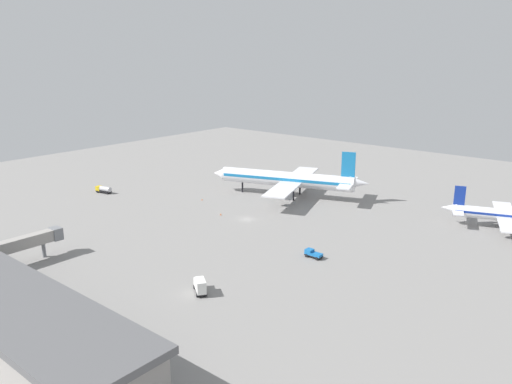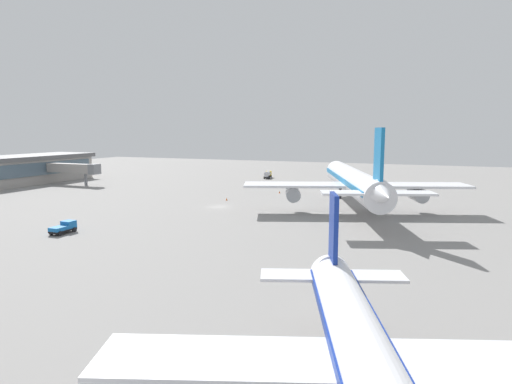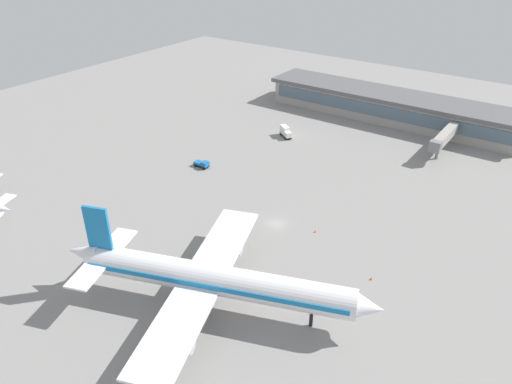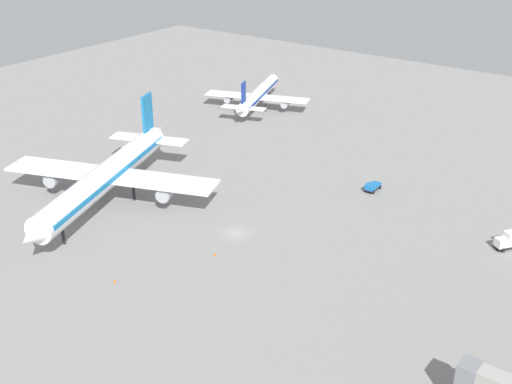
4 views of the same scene
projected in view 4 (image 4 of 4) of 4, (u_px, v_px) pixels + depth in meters
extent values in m
plane|color=gray|center=(235.00, 233.00, 125.41)|extent=(288.00, 288.00, 0.00)
cylinder|color=white|center=(259.00, 94.00, 192.99)|extent=(31.53, 14.10, 3.54)
cone|color=white|center=(274.00, 79.00, 207.89)|extent=(4.46, 4.36, 3.37)
cone|color=white|center=(241.00, 110.00, 177.87)|extent=(5.12, 4.15, 2.83)
cube|color=navy|center=(259.00, 93.00, 192.88)|extent=(30.34, 13.74, 0.64)
cube|color=white|center=(257.00, 97.00, 191.75)|extent=(15.08, 30.56, 0.32)
cylinder|color=#A5A8AD|center=(229.00, 98.00, 194.48)|extent=(4.60, 3.24, 1.95)
cylinder|color=#A5A8AD|center=(286.00, 103.00, 190.07)|extent=(4.60, 3.24, 1.95)
cube|color=white|center=(244.00, 108.00, 180.27)|extent=(6.81, 12.50, 0.26)
cube|color=navy|center=(244.00, 92.00, 178.46)|extent=(3.04, 1.39, 5.67)
cylinder|color=black|center=(269.00, 93.00, 204.05)|extent=(0.43, 0.43, 2.48)
cylinder|color=black|center=(247.00, 106.00, 192.77)|extent=(0.43, 0.43, 2.48)
cylinder|color=black|center=(265.00, 107.00, 191.31)|extent=(0.43, 0.43, 2.48)
cylinder|color=white|center=(105.00, 177.00, 133.51)|extent=(46.76, 21.14, 5.26)
cone|color=white|center=(32.00, 236.00, 111.37)|extent=(6.64, 6.48, 5.00)
cone|color=white|center=(156.00, 132.00, 155.31)|extent=(7.61, 6.18, 4.21)
cube|color=#1972B2|center=(104.00, 175.00, 133.34)|extent=(45.00, 20.59, 0.95)
cube|color=white|center=(110.00, 175.00, 135.81)|extent=(22.58, 45.32, 0.47)
cylinder|color=#A5A8AD|center=(168.00, 190.00, 133.37)|extent=(6.83, 4.83, 2.89)
cylinder|color=#A5A8AD|center=(57.00, 176.00, 139.81)|extent=(6.83, 4.83, 2.89)
cube|color=white|center=(149.00, 139.00, 151.97)|extent=(10.18, 18.54, 0.38)
cube|color=#1972B2|center=(147.00, 113.00, 149.29)|extent=(4.51, 2.09, 8.41)
cylinder|color=black|center=(63.00, 235.00, 120.87)|extent=(0.63, 0.63, 3.68)
cylinder|color=black|center=(134.00, 192.00, 137.66)|extent=(0.63, 0.63, 3.68)
cylinder|color=black|center=(97.00, 187.00, 139.80)|extent=(0.63, 0.63, 3.68)
cube|color=black|center=(373.00, 188.00, 142.55)|extent=(4.40, 1.90, 0.30)
cube|color=#1966B2|center=(370.00, 187.00, 141.28)|extent=(1.80, 1.90, 1.20)
cube|color=#3F596B|center=(369.00, 187.00, 140.59)|extent=(0.08, 1.60, 0.67)
cube|color=#1966B2|center=(375.00, 185.00, 143.02)|extent=(2.60, 1.90, 0.60)
cylinder|color=black|center=(373.00, 192.00, 140.98)|extent=(0.80, 0.30, 0.80)
cylinder|color=black|center=(365.00, 190.00, 141.99)|extent=(0.80, 0.30, 0.80)
cylinder|color=black|center=(380.00, 187.00, 143.23)|extent=(0.80, 0.30, 0.80)
cylinder|color=black|center=(372.00, 185.00, 144.25)|extent=(0.80, 0.30, 0.80)
cube|color=black|center=(509.00, 245.00, 120.04)|extent=(5.68, 4.76, 0.30)
cube|color=white|center=(501.00, 242.00, 119.07)|extent=(2.56, 2.59, 1.60)
cube|color=#3F596B|center=(497.00, 242.00, 118.70)|extent=(0.98, 1.35, 0.90)
cylinder|color=black|center=(503.00, 250.00, 118.71)|extent=(0.83, 0.70, 0.80)
cylinder|color=black|center=(496.00, 245.00, 120.34)|extent=(0.83, 0.70, 0.80)
cube|color=slate|center=(469.00, 373.00, 81.91)|extent=(3.14, 2.42, 3.08)
cone|color=#EA590C|center=(215.00, 254.00, 117.67)|extent=(0.44, 0.44, 0.60)
cone|color=#EA590C|center=(114.00, 281.00, 109.78)|extent=(0.44, 0.44, 0.60)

